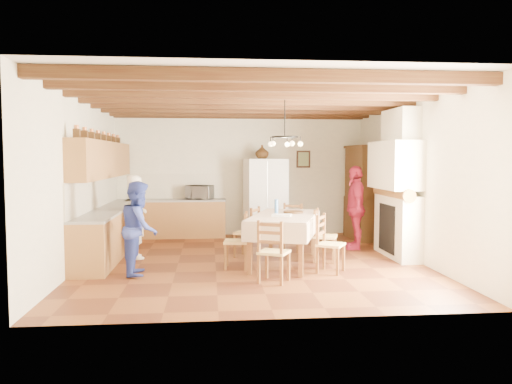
{
  "coord_description": "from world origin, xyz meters",
  "views": [
    {
      "loc": [
        -0.76,
        -8.93,
        1.9
      ],
      "look_at": [
        0.1,
        0.3,
        1.25
      ],
      "focal_mm": 35.0,
      "sensor_mm": 36.0,
      "label": 1
    }
  ],
  "objects_px": {
    "chair_right_near": "(331,243)",
    "chair_end_near": "(274,251)",
    "chair_left_far": "(247,232)",
    "chair_right_far": "(325,235)",
    "refrigerator": "(265,198)",
    "person_man": "(137,217)",
    "microwave": "(200,192)",
    "chair_end_far": "(291,228)",
    "chair_left_near": "(236,240)",
    "person_woman_blue": "(139,228)",
    "dining_table": "(284,220)",
    "person_woman_red": "(355,207)",
    "hutch": "(362,192)"
  },
  "relations": [
    {
      "from": "person_woman_red",
      "to": "microwave",
      "type": "bearing_deg",
      "value": -110.68
    },
    {
      "from": "chair_right_near",
      "to": "chair_end_far",
      "type": "height_order",
      "value": "same"
    },
    {
      "from": "hutch",
      "to": "microwave",
      "type": "bearing_deg",
      "value": 166.0
    },
    {
      "from": "person_man",
      "to": "chair_right_near",
      "type": "bearing_deg",
      "value": -135.58
    },
    {
      "from": "refrigerator",
      "to": "chair_right_near",
      "type": "relative_size",
      "value": 1.94
    },
    {
      "from": "refrigerator",
      "to": "person_man",
      "type": "bearing_deg",
      "value": -147.72
    },
    {
      "from": "chair_left_near",
      "to": "chair_end_far",
      "type": "height_order",
      "value": "same"
    },
    {
      "from": "chair_left_near",
      "to": "person_woman_blue",
      "type": "bearing_deg",
      "value": -72.34
    },
    {
      "from": "chair_left_far",
      "to": "chair_end_near",
      "type": "distance_m",
      "value": 1.98
    },
    {
      "from": "chair_end_far",
      "to": "person_woman_blue",
      "type": "xyz_separation_m",
      "value": [
        -2.77,
        -1.75,
        0.28
      ]
    },
    {
      "from": "chair_left_far",
      "to": "chair_right_far",
      "type": "distance_m",
      "value": 1.5
    },
    {
      "from": "person_man",
      "to": "microwave",
      "type": "xyz_separation_m",
      "value": [
        1.13,
        2.42,
        0.28
      ]
    },
    {
      "from": "microwave",
      "to": "chair_end_near",
      "type": "bearing_deg",
      "value": -55.9
    },
    {
      "from": "chair_right_far",
      "to": "chair_left_far",
      "type": "bearing_deg",
      "value": 87.59
    },
    {
      "from": "chair_right_far",
      "to": "chair_end_far",
      "type": "relative_size",
      "value": 1.0
    },
    {
      "from": "person_woman_red",
      "to": "dining_table",
      "type": "bearing_deg",
      "value": -41.94
    },
    {
      "from": "chair_left_far",
      "to": "person_woman_red",
      "type": "relative_size",
      "value": 0.56
    },
    {
      "from": "chair_end_near",
      "to": "person_man",
      "type": "distance_m",
      "value": 3.12
    },
    {
      "from": "chair_end_near",
      "to": "microwave",
      "type": "bearing_deg",
      "value": -47.56
    },
    {
      "from": "chair_right_far",
      "to": "chair_end_near",
      "type": "relative_size",
      "value": 1.0
    },
    {
      "from": "chair_left_near",
      "to": "person_woman_blue",
      "type": "xyz_separation_m",
      "value": [
        -1.58,
        -0.29,
        0.28
      ]
    },
    {
      "from": "chair_right_near",
      "to": "person_woman_blue",
      "type": "bearing_deg",
      "value": 117.56
    },
    {
      "from": "chair_left_near",
      "to": "refrigerator",
      "type": "bearing_deg",
      "value": 172.29
    },
    {
      "from": "refrigerator",
      "to": "person_woman_red",
      "type": "xyz_separation_m",
      "value": [
        1.69,
        -1.67,
        -0.07
      ]
    },
    {
      "from": "dining_table",
      "to": "microwave",
      "type": "relative_size",
      "value": 3.76
    },
    {
      "from": "chair_left_near",
      "to": "chair_left_far",
      "type": "bearing_deg",
      "value": 172.16
    },
    {
      "from": "chair_left_far",
      "to": "person_man",
      "type": "xyz_separation_m",
      "value": [
        -2.07,
        0.08,
        0.31
      ]
    },
    {
      "from": "dining_table",
      "to": "person_woman_blue",
      "type": "height_order",
      "value": "person_woman_blue"
    },
    {
      "from": "chair_right_near",
      "to": "chair_right_far",
      "type": "relative_size",
      "value": 1.0
    },
    {
      "from": "chair_left_near",
      "to": "person_woman_blue",
      "type": "height_order",
      "value": "person_woman_blue"
    },
    {
      "from": "person_woman_red",
      "to": "microwave",
      "type": "height_order",
      "value": "person_woman_red"
    },
    {
      "from": "chair_right_near",
      "to": "person_man",
      "type": "height_order",
      "value": "person_man"
    },
    {
      "from": "chair_left_far",
      "to": "person_woman_blue",
      "type": "height_order",
      "value": "person_woman_blue"
    },
    {
      "from": "chair_right_near",
      "to": "person_woman_red",
      "type": "bearing_deg",
      "value": 3.91
    },
    {
      "from": "chair_right_near",
      "to": "chair_end_near",
      "type": "bearing_deg",
      "value": 149.1
    },
    {
      "from": "refrigerator",
      "to": "person_woman_red",
      "type": "height_order",
      "value": "refrigerator"
    },
    {
      "from": "hutch",
      "to": "person_woman_red",
      "type": "height_order",
      "value": "hutch"
    },
    {
      "from": "hutch",
      "to": "chair_end_far",
      "type": "distance_m",
      "value": 2.38
    },
    {
      "from": "chair_right_far",
      "to": "chair_right_near",
      "type": "bearing_deg",
      "value": -167.52
    },
    {
      "from": "chair_left_near",
      "to": "chair_right_far",
      "type": "height_order",
      "value": "same"
    },
    {
      "from": "hutch",
      "to": "chair_left_near",
      "type": "xyz_separation_m",
      "value": [
        -3.07,
        -2.78,
        -0.61
      ]
    },
    {
      "from": "person_woman_blue",
      "to": "dining_table",
      "type": "bearing_deg",
      "value": -80.24
    },
    {
      "from": "hutch",
      "to": "chair_right_far",
      "type": "relative_size",
      "value": 2.26
    },
    {
      "from": "refrigerator",
      "to": "person_man",
      "type": "relative_size",
      "value": 1.18
    },
    {
      "from": "person_man",
      "to": "dining_table",
      "type": "bearing_deg",
      "value": -128.26
    },
    {
      "from": "chair_right_far",
      "to": "chair_end_far",
      "type": "height_order",
      "value": "same"
    },
    {
      "from": "chair_left_far",
      "to": "chair_right_far",
      "type": "height_order",
      "value": "same"
    },
    {
      "from": "chair_left_near",
      "to": "person_woman_red",
      "type": "bearing_deg",
      "value": 129.13
    },
    {
      "from": "hutch",
      "to": "person_man",
      "type": "bearing_deg",
      "value": -164.14
    },
    {
      "from": "microwave",
      "to": "person_man",
      "type": "bearing_deg",
      "value": -96.05
    }
  ]
}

